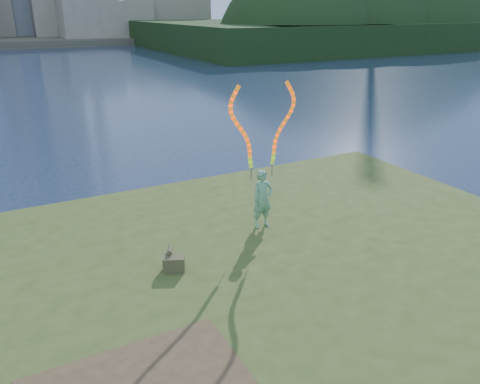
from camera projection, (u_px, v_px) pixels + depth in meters
ground at (203, 299)px, 10.25m from camera, size 320.00×320.00×0.00m
grassy_knoll at (255, 350)px, 8.24m from camera, size 20.00×18.00×0.80m
far_shore at (1, 39)px, 88.18m from camera, size 320.00×40.00×1.20m
wooded_hill at (370, 43)px, 85.45m from camera, size 78.00×50.00×63.00m
woman_with_ribbons at (263, 172)px, 11.37m from camera, size 2.00×0.36×3.89m
canvas_bag at (174, 262)px, 9.82m from camera, size 0.53×0.60×0.43m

